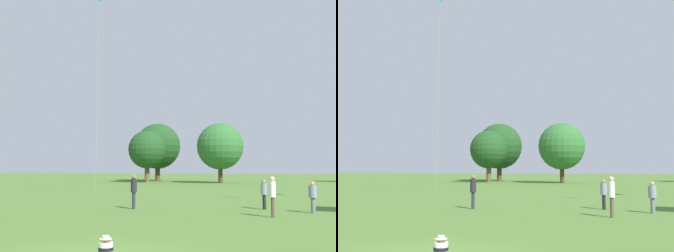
# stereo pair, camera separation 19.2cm
# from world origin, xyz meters

# --- Properties ---
(seated_toddler) EXTENTS (0.53, 0.61, 0.58)m
(seated_toddler) POSITION_xyz_m (0.33, 0.34, 0.23)
(seated_toddler) COLOR #383D56
(seated_toddler) RESTS_ON ground
(person_standing_0) EXTENTS (0.45, 0.45, 1.83)m
(person_standing_0) POSITION_xyz_m (-3.40, 11.50, 1.11)
(person_standing_0) COLOR #282D42
(person_standing_0) RESTS_ON ground
(person_standing_1) EXTENTS (0.37, 0.37, 1.83)m
(person_standing_1) POSITION_xyz_m (3.93, 9.94, 1.12)
(person_standing_1) COLOR brown
(person_standing_1) RESTS_ON ground
(person_standing_2) EXTENTS (0.47, 0.47, 1.54)m
(person_standing_2) POSITION_xyz_m (5.77, 12.27, 0.90)
(person_standing_2) COLOR slate
(person_standing_2) RESTS_ON ground
(person_standing_4) EXTENTS (0.40, 0.40, 1.59)m
(person_standing_4) POSITION_xyz_m (3.37, 13.38, 0.95)
(person_standing_4) COLOR black
(person_standing_4) RESTS_ON ground
(kite_1) EXTENTS (0.70, 1.22, 18.88)m
(kite_1) POSITION_xyz_m (-11.63, 23.09, 17.62)
(kite_1) COLOR #339EDB
(kite_1) RESTS_ON ground
(distant_tree_0) EXTENTS (6.02, 6.02, 8.17)m
(distant_tree_0) POSITION_xyz_m (-16.47, 49.96, 5.13)
(distant_tree_0) COLOR brown
(distant_tree_0) RESTS_ON ground
(distant_tree_2) EXTENTS (6.99, 6.99, 8.97)m
(distant_tree_2) POSITION_xyz_m (-4.90, 50.07, 5.46)
(distant_tree_2) COLOR #473323
(distant_tree_2) RESTS_ON ground
(distant_tree_3) EXTENTS (7.88, 7.88, 9.95)m
(distant_tree_3) POSITION_xyz_m (-16.85, 56.39, 5.99)
(distant_tree_3) COLOR brown
(distant_tree_3) RESTS_ON ground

